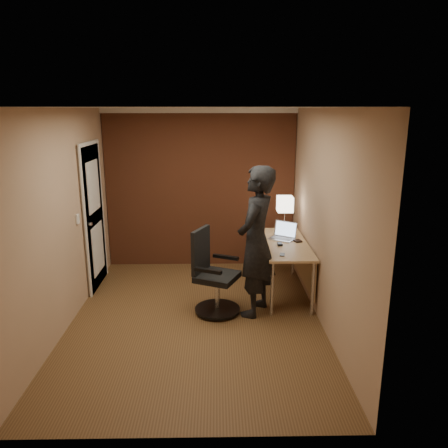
{
  "coord_description": "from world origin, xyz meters",
  "views": [
    {
      "loc": [
        0.25,
        -4.87,
        2.49
      ],
      "look_at": [
        0.35,
        0.55,
        1.05
      ],
      "focal_mm": 35.0,
      "sensor_mm": 36.0,
      "label": 1
    }
  ],
  "objects": [
    {
      "name": "phone",
      "position": [
        1.07,
        0.24,
        0.73
      ],
      "size": [
        0.08,
        0.12,
        0.01
      ],
      "primitive_type": "cube",
      "rotation": [
        0.0,
        0.0,
        -0.18
      ],
      "color": "black",
      "rests_on": "desk"
    },
    {
      "name": "office_chair",
      "position": [
        0.2,
        0.19,
        0.46
      ],
      "size": [
        0.62,
        0.67,
        1.05
      ],
      "color": "black",
      "rests_on": "ground"
    },
    {
      "name": "room",
      "position": [
        -0.27,
        1.54,
        1.37
      ],
      "size": [
        4.0,
        4.0,
        4.0
      ],
      "color": "brown",
      "rests_on": "ground"
    },
    {
      "name": "wallet",
      "position": [
        1.36,
        0.8,
        0.74
      ],
      "size": [
        0.12,
        0.13,
        0.02
      ],
      "primitive_type": "cube",
      "rotation": [
        0.0,
        0.0,
        0.33
      ],
      "color": "black",
      "rests_on": "desk"
    },
    {
      "name": "desk_lamp",
      "position": [
        1.24,
        1.26,
        1.15
      ],
      "size": [
        0.22,
        0.22,
        0.54
      ],
      "color": "silver",
      "rests_on": "desk"
    },
    {
      "name": "desk",
      "position": [
        1.25,
        0.76,
        0.6
      ],
      "size": [
        0.6,
        1.5,
        0.73
      ],
      "color": "tan",
      "rests_on": "ground"
    },
    {
      "name": "mouse",
      "position": [
        1.09,
        0.64,
        0.75
      ],
      "size": [
        0.06,
        0.1,
        0.03
      ],
      "primitive_type": "cube",
      "rotation": [
        0.0,
        0.0,
        0.04
      ],
      "color": "black",
      "rests_on": "desk"
    },
    {
      "name": "person",
      "position": [
        0.73,
        0.17,
        0.93
      ],
      "size": [
        0.68,
        0.8,
        1.85
      ],
      "primitive_type": "imported",
      "rotation": [
        0.0,
        0.0,
        -2.0
      ],
      "color": "black",
      "rests_on": "ground"
    },
    {
      "name": "laptop",
      "position": [
        1.19,
        0.95,
        0.79
      ],
      "size": [
        0.42,
        0.4,
        0.23
      ],
      "color": "silver",
      "rests_on": "desk"
    }
  ]
}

